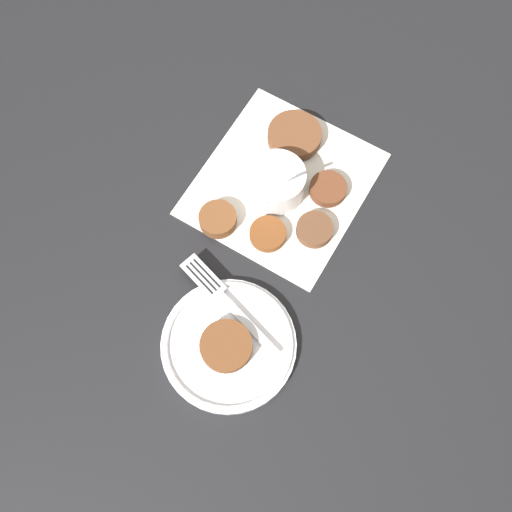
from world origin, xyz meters
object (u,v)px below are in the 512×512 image
(serving_plate, at_px, (226,344))
(sauce_bowl, at_px, (276,183))
(fork, at_px, (221,295))
(fritter_on_plate, at_px, (226,346))

(serving_plate, bearing_deg, sauce_bowl, -173.71)
(serving_plate, height_order, fork, fork)
(serving_plate, bearing_deg, fritter_on_plate, 24.05)
(sauce_bowl, distance_m, fork, 0.20)
(fritter_on_plate, xyz_separation_m, fork, (-0.07, -0.04, -0.01))
(serving_plate, height_order, fritter_on_plate, fritter_on_plate)
(sauce_bowl, relative_size, fritter_on_plate, 1.45)
(fritter_on_plate, relative_size, fork, 0.40)
(sauce_bowl, relative_size, fork, 0.58)
(fritter_on_plate, bearing_deg, fork, -150.19)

